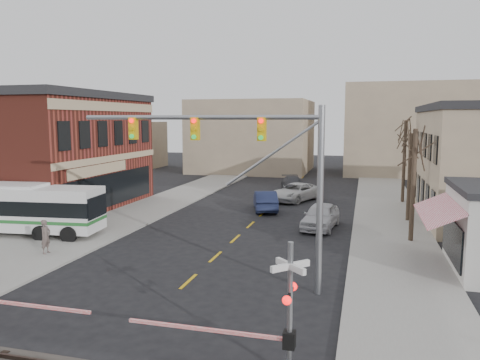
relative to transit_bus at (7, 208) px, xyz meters
name	(u,v)px	position (x,y,z in m)	size (l,w,h in m)	color
ground	(171,297)	(14.41, -7.22, -1.78)	(160.00, 160.00, 0.00)	black
sidewalk_west	(162,203)	(4.91, 12.78, -1.72)	(5.00, 60.00, 0.12)	gray
sidewalk_east	(388,215)	(23.91, 12.78, -1.72)	(5.00, 60.00, 0.12)	gray
tree_east_a	(413,185)	(24.91, 4.78, 1.71)	(0.28, 0.28, 6.75)	#382B21
tree_east_b	(409,177)	(25.21, 10.78, 1.49)	(0.28, 0.28, 6.30)	#382B21
tree_east_c	(404,161)	(25.41, 18.78, 1.94)	(0.28, 0.28, 7.20)	#382B21
transit_bus	(7,208)	(0.00, 0.00, 0.00)	(12.47, 3.97, 3.15)	silver
traffic_signal_mast	(251,157)	(17.34, -5.16, 4.01)	(11.00, 0.30, 8.00)	gray
rr_crossing_east	(275,309)	(19.71, -11.90, 0.18)	(5.60, 1.36, 4.00)	gray
car_a	(321,216)	(19.27, 7.07, -0.93)	(2.02, 5.03, 1.71)	silver
car_b	(265,200)	(14.31, 12.27, -0.97)	(1.73, 4.97, 1.64)	#161C38
car_c	(296,192)	(16.05, 17.47, -0.99)	(2.65, 5.74, 1.60)	silver
car_d	(293,184)	(14.89, 23.57, -1.07)	(2.01, 4.96, 1.44)	#3B3B40
pedestrian_near	(46,237)	(5.37, -3.34, -0.73)	(0.68, 0.45, 1.87)	#5C4E49
pedestrian_far	(69,227)	(4.71, -0.34, -0.90)	(0.74, 0.58, 1.52)	#363359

